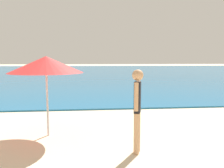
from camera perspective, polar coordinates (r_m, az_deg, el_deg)
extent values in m
cube|color=#1E6B9E|center=(38.42, -4.75, 3.44)|extent=(160.00, 60.00, 0.06)
cylinder|color=tan|center=(4.66, 6.36, -12.78)|extent=(0.11, 0.11, 0.86)
cylinder|color=tan|center=(4.80, 6.65, -12.20)|extent=(0.11, 0.11, 0.86)
cube|color=black|center=(4.54, 6.63, -3.45)|extent=(0.18, 0.23, 0.65)
sphere|color=tan|center=(4.49, 6.70, 2.30)|extent=(0.23, 0.23, 0.23)
cylinder|color=tan|center=(4.38, 6.32, -3.34)|extent=(0.09, 0.09, 0.57)
cylinder|color=tan|center=(4.69, 6.92, -2.70)|extent=(0.09, 0.09, 0.57)
cylinder|color=#B7B7BC|center=(5.83, -16.49, -3.23)|extent=(0.05, 0.05, 2.02)
cone|color=red|center=(5.75, -16.75, 4.88)|extent=(1.85, 1.85, 0.42)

